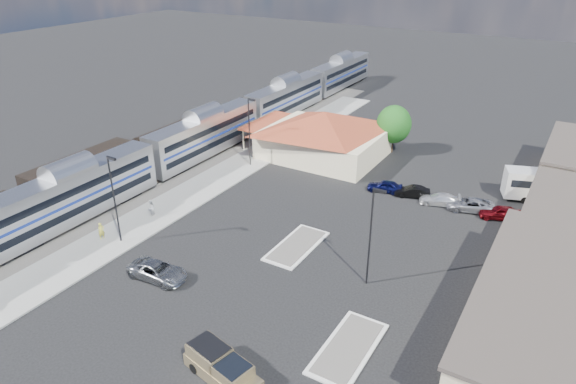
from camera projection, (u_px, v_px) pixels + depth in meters
The scene contains 23 objects.
ground at pixel (250, 245), 49.22m from camera, with size 280.00×280.00×0.00m, color black.
railbed at pixel (150, 171), 65.04m from camera, with size 16.00×100.00×0.12m, color #4C4944.
platform at pixel (194, 192), 59.33m from camera, with size 5.50×92.00×0.18m, color gray.
passenger_train at pixel (205, 136), 68.36m from camera, with size 3.00×104.00×5.55m.
freight_cars at pixel (82, 173), 59.70m from camera, with size 2.80×46.00×4.00m.
station_depot at pixel (323, 134), 68.48m from camera, with size 18.35×12.24×6.20m.
traffic_island_south at pixel (297, 246), 48.87m from camera, with size 3.30×7.50×0.21m.
traffic_island_north at pixel (348, 348), 36.55m from camera, with size 3.30×7.50×0.21m.
lamp_plat_s at pixel (114, 193), 47.27m from camera, with size 1.08×0.25×9.00m.
lamp_plat_n at pixel (250, 127), 64.25m from camera, with size 1.08×0.25×9.00m.
lamp_lot at pixel (372, 229), 41.31m from camera, with size 1.08×0.25×9.00m.
tree_depot at pixel (394, 124), 69.24m from camera, with size 4.71×4.71×6.63m.
pickup_truck at pixel (222, 368), 33.70m from camera, with size 6.06×3.25×1.99m.
suv at pixel (158, 271), 43.99m from camera, with size 2.49×5.40×1.50m, color gray.
coach_bus at pixel (557, 185), 56.48m from camera, with size 11.25×5.98×3.56m.
person_a at pixel (101, 231), 49.56m from camera, with size 0.62×0.41×1.70m, color gold.
person_b at pixel (151, 208), 53.71m from camera, with size 0.88×0.68×1.80m, color silver.
parked_car_a at pixel (385, 186), 59.46m from camera, with size 1.62×4.04×1.38m, color #0D1041.
parked_car_b at pixel (412, 192), 58.23m from camera, with size 1.37×3.93×1.29m, color black.
parked_car_c at pixel (440, 199), 56.53m from camera, with size 1.79×4.40×1.28m, color white.
parked_car_d at pixel (470, 205), 55.26m from camera, with size 2.33×5.05×1.40m, color #989AA1.
parked_car_e at pixel (501, 213), 53.54m from camera, with size 1.74×4.32×1.47m, color maroon.
parked_car_f at pixel (534, 220), 52.34m from camera, with size 1.35×3.88×1.28m, color black.
Camera 1 is at (24.64, -34.24, 26.11)m, focal length 32.00 mm.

